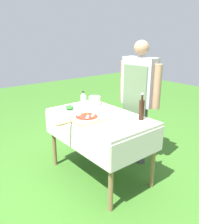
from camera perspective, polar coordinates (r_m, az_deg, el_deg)
ground_plane at (r=3.16m, az=0.01°, el=-14.76°), size 12.00×12.00×0.00m
prep_table at (r=2.84m, az=0.01°, el=-2.89°), size 1.29×0.78×0.81m
person_cook at (r=3.16m, az=9.46°, el=4.35°), size 0.62×0.24×1.66m
pizza_on_peel at (r=2.69m, az=-3.30°, el=-1.37°), size 0.39×0.57×0.05m
oil_bottle at (r=2.67m, az=10.08°, el=0.66°), size 0.06×0.06×0.30m
water_bottle at (r=3.05m, az=-3.90°, el=2.83°), size 0.07×0.07×0.23m
herb_container at (r=3.02m, az=-7.21°, el=1.04°), size 0.19×0.17×0.06m
mixing_tub at (r=3.20m, az=-1.17°, el=2.73°), size 0.16×0.16×0.12m
sauce_jar at (r=2.83m, az=3.05°, el=0.24°), size 0.09×0.09×0.09m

